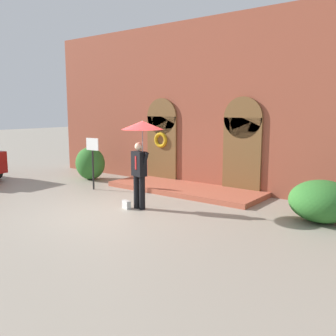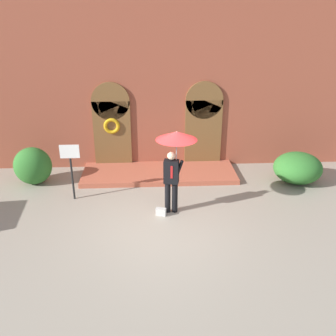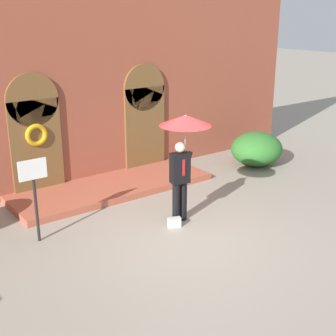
{
  "view_description": "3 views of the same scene",
  "coord_description": "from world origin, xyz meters",
  "views": [
    {
      "loc": [
        6.81,
        -6.8,
        2.66
      ],
      "look_at": [
        0.51,
        1.51,
        1.02
      ],
      "focal_mm": 40.0,
      "sensor_mm": 36.0,
      "label": 1
    },
    {
      "loc": [
        -0.31,
        -8.68,
        5.3
      ],
      "look_at": [
        0.22,
        1.38,
        0.98
      ],
      "focal_mm": 40.0,
      "sensor_mm": 36.0,
      "label": 2
    },
    {
      "loc": [
        -5.53,
        -6.91,
        4.43
      ],
      "look_at": [
        0.48,
        1.28,
        0.99
      ],
      "focal_mm": 50.0,
      "sensor_mm": 36.0,
      "label": 3
    }
  ],
  "objects": [
    {
      "name": "shrub_right",
      "position": [
        4.51,
        2.3,
        0.5
      ],
      "size": [
        1.57,
        1.47,
        1.0
      ],
      "primitive_type": "ellipsoid",
      "color": "#2D6B28",
      "rests_on": "ground"
    },
    {
      "name": "building_facade",
      "position": [
        -0.0,
        4.15,
        2.68
      ],
      "size": [
        14.0,
        2.3,
        5.6
      ],
      "color": "brown",
      "rests_on": "ground"
    },
    {
      "name": "sign_post",
      "position": [
        -2.6,
        1.48,
        1.16
      ],
      "size": [
        0.56,
        0.06,
        1.72
      ],
      "color": "black",
      "rests_on": "ground"
    },
    {
      "name": "person_with_umbrella",
      "position": [
        0.36,
        0.55,
        1.91
      ],
      "size": [
        1.1,
        1.1,
        2.36
      ],
      "color": "black",
      "rests_on": "ground"
    },
    {
      "name": "shrub_left",
      "position": [
        -4.09,
        2.64,
        0.62
      ],
      "size": [
        1.21,
        1.02,
        1.23
      ],
      "primitive_type": "ellipsoid",
      "color": "#2D6B28",
      "rests_on": "ground"
    },
    {
      "name": "handbag",
      "position": [
        -0.03,
        0.35,
        0.11
      ],
      "size": [
        0.3,
        0.2,
        0.22
      ],
      "primitive_type": "cube",
      "rotation": [
        0.0,
        0.0,
        -0.3
      ],
      "color": "#B7B7B2",
      "rests_on": "ground"
    },
    {
      "name": "ground_plane",
      "position": [
        0.0,
        0.0,
        0.0
      ],
      "size": [
        80.0,
        80.0,
        0.0
      ],
      "primitive_type": "plane",
      "color": "gray"
    }
  ]
}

